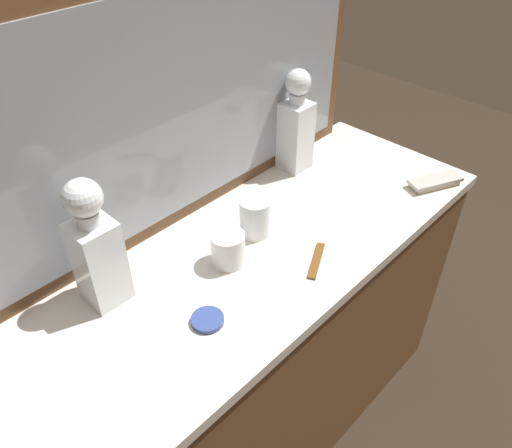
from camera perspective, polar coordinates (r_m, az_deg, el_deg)
The scene contains 10 objects.
ground_plane at distance 1.93m, azimuth 0.00°, elevation -21.45°, with size 6.00×6.00×0.00m, color #2D2319.
dresser at distance 1.59m, azimuth 0.00°, elevation -14.00°, with size 1.41×0.51×0.82m.
dresser_mirror at distance 1.26m, azimuth -8.09°, elevation 13.07°, with size 1.24×0.03×0.63m.
crystal_decanter_center at distance 1.13m, azimuth -17.35°, elevation -3.28°, with size 0.09×0.09×0.31m.
crystal_decanter_right at distance 1.53m, azimuth 4.47°, elevation 10.46°, with size 0.08×0.08×0.31m.
crystal_tumbler_left at distance 1.30m, azimuth -0.12°, elevation 0.65°, with size 0.08×0.08×0.10m.
crystal_tumbler_front at distance 1.22m, azimuth -3.16°, elevation -2.90°, with size 0.08×0.08×0.09m.
silver_brush_center at distance 1.59m, azimuth 19.39°, elevation 4.46°, with size 0.17×0.12×0.02m.
porcelain_dish at distance 1.12m, azimuth -5.45°, elevation -10.65°, with size 0.07×0.07×0.01m.
tortoiseshell_comb at distance 1.25m, azimuth 6.78°, elevation -4.09°, with size 0.12×0.08×0.01m.
Camera 1 is at (-0.70, -0.66, 1.67)m, focal length 35.71 mm.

